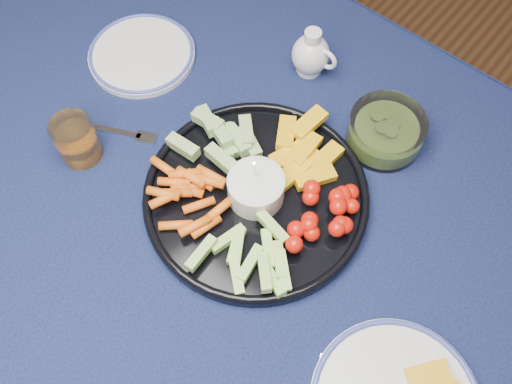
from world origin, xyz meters
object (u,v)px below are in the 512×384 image
Objects in this scene: dining_table at (276,269)px; crudite_platter at (255,193)px; juice_tumbler at (77,142)px; pickle_bowl at (385,132)px; creamer_pitcher at (311,54)px; side_plate_extra at (142,54)px.

dining_table is 4.48× the size of crudite_platter.
dining_table is 0.40m from juice_tumbler.
creamer_pitcher is at bearing 166.35° from pickle_bowl.
side_plate_extra is (-0.36, 0.10, -0.01)m from crudite_platter.
crudite_platter is at bearing -70.64° from creamer_pitcher.
dining_table is at bearing -28.73° from crudite_platter.
juice_tumbler reaches higher than pickle_bowl.
creamer_pitcher reaches higher than juice_tumbler.
crudite_platter is at bearing -113.17° from pickle_bowl.
creamer_pitcher is 0.32m from side_plate_extra.
crudite_platter is 4.41× the size of juice_tumbler.
crudite_platter is at bearing 151.27° from dining_table.
dining_table is 8.18× the size of side_plate_extra.
crudite_platter reaches higher than side_plate_extra.
pickle_bowl is at bearing 42.43° from juice_tumbler.
side_plate_extra is at bearing 164.81° from crudite_platter.
juice_tumbler reaches higher than dining_table.
side_plate_extra is at bearing 109.02° from juice_tumbler.
side_plate_extra is (-0.45, 0.15, 0.10)m from dining_table.
pickle_bowl reaches higher than side_plate_extra.
crudite_platter is 0.31m from juice_tumbler.
juice_tumbler is (-0.39, -0.35, 0.01)m from pickle_bowl.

